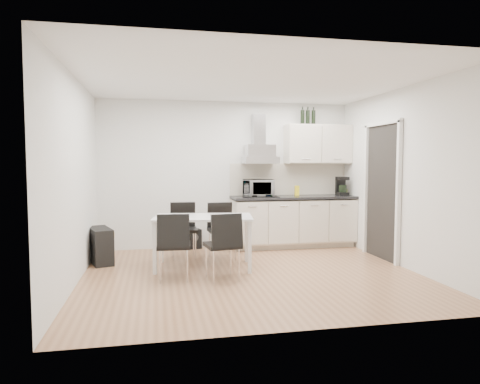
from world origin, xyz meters
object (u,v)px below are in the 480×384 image
object	(u,v)px
chair_near_left	(174,246)
floor_speaker	(195,239)
dining_table	(203,222)
guitar_amp	(101,245)
chair_far_left	(184,231)
chair_far_right	(222,231)
chair_near_right	(222,246)
kitchenette	(295,201)

from	to	relation	value
chair_near_left	floor_speaker	bearing A→B (deg)	81.19
chair_near_left	floor_speaker	xyz separation A→B (m)	(0.44, 1.97, -0.27)
dining_table	guitar_amp	size ratio (longest dim) A/B	2.15
chair_far_left	chair_far_right	world-z (taller)	same
chair_near_left	chair_near_right	size ratio (longest dim) A/B	1.00
chair_far_right	chair_near_right	bearing A→B (deg)	77.70
chair_far_right	chair_near_right	xyz separation A→B (m)	(-0.18, -1.18, 0.00)
kitchenette	chair_far_right	bearing A→B (deg)	-152.98
chair_far_left	floor_speaker	xyz separation A→B (m)	(0.24, 0.74, -0.27)
dining_table	guitar_amp	distance (m)	1.65
chair_far_left	guitar_amp	size ratio (longest dim) A/B	1.27
chair_far_right	chair_near_right	distance (m)	1.19
chair_near_left	chair_far_left	bearing A→B (deg)	84.33
chair_far_right	floor_speaker	world-z (taller)	chair_far_right
dining_table	floor_speaker	xyz separation A→B (m)	(-0.00, 1.41, -0.50)
chair_near_right	guitar_amp	world-z (taller)	chair_near_right
chair_far_right	chair_near_left	bearing A→B (deg)	49.84
guitar_amp	floor_speaker	size ratio (longest dim) A/B	2.02
chair_far_right	chair_near_left	size ratio (longest dim) A/B	1.00
dining_table	chair_near_right	xyz separation A→B (m)	(0.17, -0.66, -0.23)
chair_near_left	floor_speaker	size ratio (longest dim) A/B	2.57
kitchenette	guitar_amp	bearing A→B (deg)	-168.69
chair_far_right	kitchenette	bearing A→B (deg)	-156.49
kitchenette	chair_far_left	size ratio (longest dim) A/B	2.86
chair_near_right	dining_table	bearing A→B (deg)	96.23
chair_far_left	chair_far_right	bearing A→B (deg)	165.02
dining_table	guitar_amp	bearing A→B (deg)	166.90
guitar_amp	chair_far_left	bearing A→B (deg)	-14.50
chair_far_left	floor_speaker	distance (m)	0.82
chair_far_right	chair_near_right	world-z (taller)	same
chair_far_left	guitar_amp	distance (m)	1.27
chair_far_left	chair_near_left	xyz separation A→B (m)	(-0.21, -1.23, 0.00)
chair_far_left	chair_far_right	distance (m)	0.61
chair_near_left	chair_near_right	xyz separation A→B (m)	(0.62, -0.10, 0.00)
guitar_amp	floor_speaker	world-z (taller)	guitar_amp
chair_far_left	floor_speaker	world-z (taller)	chair_far_left
kitchenette	chair_near_left	distance (m)	2.90
dining_table	chair_far_left	xyz separation A→B (m)	(-0.24, 0.67, -0.23)
chair_far_right	chair_far_left	bearing A→B (deg)	-18.31
kitchenette	chair_near_left	world-z (taller)	kitchenette
guitar_amp	chair_near_right	bearing A→B (deg)	-55.21
guitar_amp	floor_speaker	distance (m)	1.71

